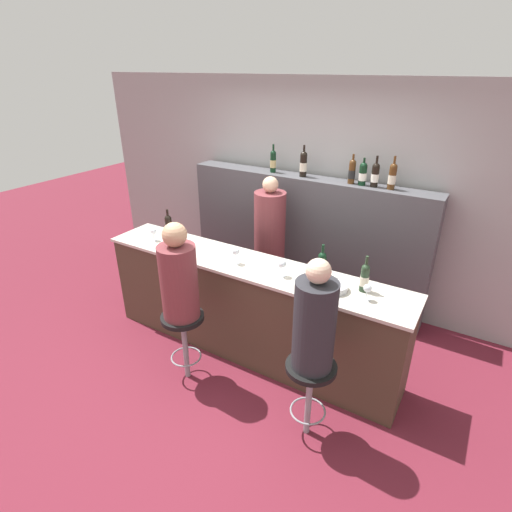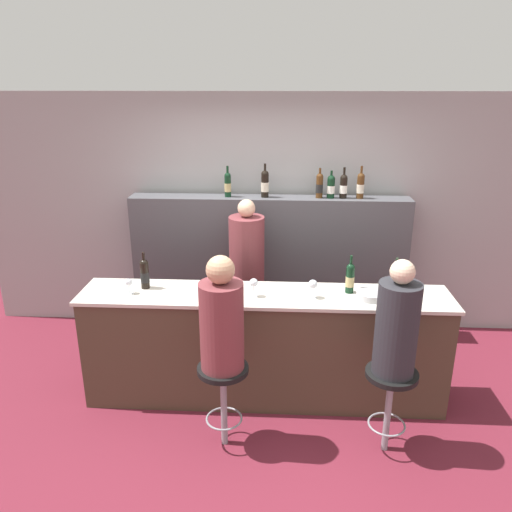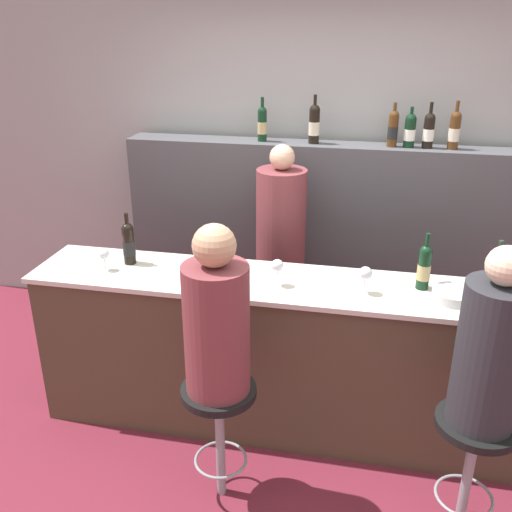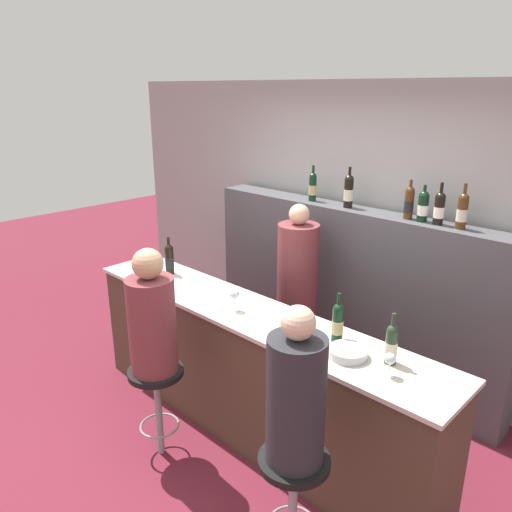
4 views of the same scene
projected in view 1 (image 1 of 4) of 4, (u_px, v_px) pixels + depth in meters
ground_plane at (235, 363)px, 3.99m from camera, size 16.00×16.00×0.00m
wall_back at (313, 194)px, 4.76m from camera, size 6.40×0.05×2.60m
bar_counter at (248, 308)px, 3.96m from camera, size 3.12×0.55×1.01m
back_bar_cabinet at (303, 240)px, 4.81m from camera, size 2.93×0.28×1.55m
wine_bottle_counter_0 at (169, 227)px, 4.22m from camera, size 0.08×0.08×0.32m
wine_bottle_counter_1 at (322, 266)px, 3.41m from camera, size 0.07×0.07×0.33m
wine_bottle_counter_2 at (365, 277)px, 3.23m from camera, size 0.07×0.07×0.32m
wine_bottle_backbar_0 at (273, 161)px, 4.62m from camera, size 0.07×0.07×0.32m
wine_bottle_backbar_1 at (303, 164)px, 4.44m from camera, size 0.08×0.08×0.35m
wine_bottle_backbar_2 at (352, 171)px, 4.18m from camera, size 0.07×0.07×0.31m
wine_bottle_backbar_3 at (363, 174)px, 4.13m from camera, size 0.08×0.08×0.28m
wine_bottle_backbar_4 at (375, 175)px, 4.07m from camera, size 0.08×0.08×0.32m
wine_bottle_backbar_5 at (392, 176)px, 3.98m from camera, size 0.08×0.08×0.33m
wine_glass_0 at (153, 232)px, 4.19m from camera, size 0.08×0.08×0.13m
wine_glass_1 at (236, 252)px, 3.69m from camera, size 0.07×0.07×0.16m
wine_glass_2 at (282, 265)px, 3.46m from camera, size 0.08×0.08×0.16m
wine_glass_3 at (367, 289)px, 3.12m from camera, size 0.07×0.07×0.14m
metal_bowl at (334, 287)px, 3.29m from camera, size 0.24×0.24×0.05m
bar_stool_left at (184, 329)px, 3.59m from camera, size 0.39×0.39×0.69m
guest_seated_left at (179, 277)px, 3.36m from camera, size 0.32×0.32×0.88m
bar_stool_right at (310, 380)px, 3.01m from camera, size 0.39×0.39×0.69m
guest_seated_right at (315, 322)px, 2.78m from camera, size 0.30×0.30×0.87m
bartender at (269, 252)px, 4.56m from camera, size 0.35×0.35×1.63m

